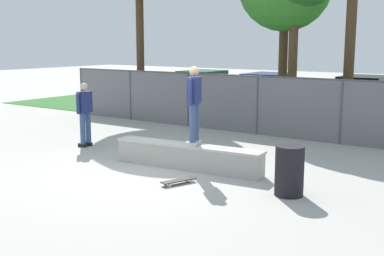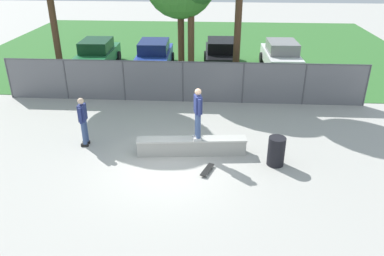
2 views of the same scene
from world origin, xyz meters
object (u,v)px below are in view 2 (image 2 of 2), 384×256
Objects in this scene: skateboarder at (198,112)px; car_white at (281,55)px; bystander at (83,120)px; car_blue at (154,55)px; trash_bin at (276,151)px; car_green at (98,54)px; skateboard at (207,170)px; concrete_ledge at (192,146)px; car_black at (221,53)px.

car_white is at bearing 67.47° from skateboarder.
bystander reaches higher than car_white.
bystander reaches higher than car_blue.
trash_bin is (5.60, -10.43, -0.35)m from car_blue.
skateboarder is 0.43× the size of car_green.
car_green is at bearing 121.28° from skateboard.
skateboard is at bearing -71.71° from skateboarder.
concrete_ledge is 3.85× the size of trash_bin.
bystander is at bearing -96.34° from car_blue.
concrete_ledge is at bearing -74.18° from car_blue.
skateboarder is at bearing -57.44° from car_green.
car_green is (-6.74, 11.09, 0.77)m from skateboard.
car_green is at bearing -176.05° from car_black.
car_green and car_blue have the same top height.
trash_bin is at bearing -80.96° from car_black.
car_green is 1.00× the size of car_white.
car_blue is at bearing -176.87° from car_white.
car_blue is 11.85m from trash_bin.
skateboard is 0.83× the size of trash_bin.
trash_bin is (2.23, 0.61, 0.42)m from skateboard.
concrete_ledge is at bearing 171.25° from skateboarder.
car_white reaches higher than trash_bin.
skateboarder reaches higher than trash_bin.
concrete_ledge is 0.89× the size of car_black.
car_blue is 2.34× the size of bystander.
skateboard is 0.45× the size of bystander.
car_black is at bearing 87.64° from skateboard.
car_blue is at bearing 105.82° from concrete_ledge.
skateboarder is at bearing -112.53° from car_white.
car_blue is at bearing -0.89° from car_green.
car_white is (3.92, 11.44, 0.77)m from skateboard.
concrete_ledge is 0.89× the size of car_green.
car_white is at bearing -2.51° from car_black.
car_green and car_white have the same top height.
skateboarder is at bearing 169.02° from trash_bin.
car_white reaches higher than concrete_ledge.
car_blue is at bearing -171.89° from car_black.
bystander is at bearing -76.44° from car_green.
trash_bin is (8.96, -10.48, -0.35)m from car_green.
concrete_ledge is 2.08× the size of bystander.
trash_bin is (1.75, -10.98, -0.35)m from car_black.
skateboard is 0.19× the size of car_green.
car_blue reaches higher than skateboard.
skateboard is at bearing -72.98° from car_blue.
car_white is at bearing 66.43° from concrete_ledge.
skateboarder is 2.86m from trash_bin.
car_black is 11.12m from trash_bin.
car_black is 4.32× the size of trash_bin.
car_white is 10.96m from trash_bin.
car_black is (0.85, 10.48, -0.76)m from skateboarder.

